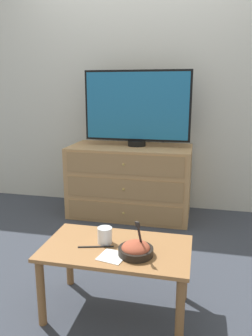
{
  "coord_description": "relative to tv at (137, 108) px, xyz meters",
  "views": [
    {
      "loc": [
        0.57,
        -3.35,
        1.23
      ],
      "look_at": [
        0.13,
        -1.41,
        0.75
      ],
      "focal_mm": 35.0,
      "sensor_mm": 36.0,
      "label": 1
    }
  ],
  "objects": [
    {
      "name": "wall_back",
      "position": [
        0.03,
        0.3,
        0.25
      ],
      "size": [
        12.0,
        0.05,
        2.6
      ],
      "color": "silver",
      "rests_on": "ground_plane"
    },
    {
      "name": "coffee_table",
      "position": [
        0.18,
        -1.51,
        -0.72
      ],
      "size": [
        0.8,
        0.46,
        0.4
      ],
      "color": "#9E6B3D",
      "rests_on": "ground_plane"
    },
    {
      "name": "drink_cup",
      "position": [
        0.11,
        -1.48,
        -0.62
      ],
      "size": [
        0.08,
        0.08,
        0.09
      ],
      "color": "white",
      "rests_on": "coffee_table"
    },
    {
      "name": "dresser",
      "position": [
        -0.06,
        -0.04,
        -0.71
      ],
      "size": [
        1.17,
        0.59,
        0.69
      ],
      "color": "tan",
      "rests_on": "ground_plane"
    },
    {
      "name": "tv",
      "position": [
        0.0,
        0.0,
        0.0
      ],
      "size": [
        1.01,
        0.17,
        0.71
      ],
      "color": "black",
      "rests_on": "dresser"
    },
    {
      "name": "takeout_bowl",
      "position": [
        0.3,
        -1.57,
        -0.63
      ],
      "size": [
        0.18,
        0.18,
        0.2
      ],
      "color": "black",
      "rests_on": "coffee_table"
    },
    {
      "name": "napkin",
      "position": [
        0.19,
        -1.62,
        -0.65
      ],
      "size": [
        0.15,
        0.15,
        0.0
      ],
      "color": "white",
      "rests_on": "coffee_table"
    },
    {
      "name": "ground_plane",
      "position": [
        0.03,
        0.27,
        -1.05
      ],
      "size": [
        12.0,
        12.0,
        0.0
      ],
      "primitive_type": "plane",
      "color": "#383D47"
    },
    {
      "name": "knife",
      "position": [
        0.08,
        -1.54,
        -0.65
      ],
      "size": [
        0.19,
        0.06,
        0.01
      ],
      "color": "black",
      "rests_on": "coffee_table"
    }
  ]
}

